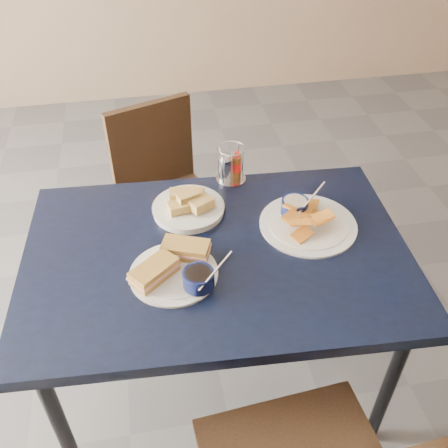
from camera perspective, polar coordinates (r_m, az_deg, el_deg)
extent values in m
plane|color=#505055|center=(2.22, -1.09, -14.25)|extent=(6.00, 6.00, 0.00)
cube|color=black|center=(1.55, -0.81, -3.60)|extent=(1.23, 0.86, 0.04)
cylinder|color=black|center=(1.69, -17.52, -22.55)|extent=(0.04, 0.04, 0.71)
cylinder|color=black|center=(1.80, 18.39, -16.94)|extent=(0.04, 0.04, 0.71)
cylinder|color=black|center=(2.06, -16.66, -6.80)|extent=(0.04, 0.04, 0.71)
cylinder|color=black|center=(2.15, 11.41, -3.21)|extent=(0.04, 0.04, 0.71)
cylinder|color=black|center=(1.79, 12.38, -23.58)|extent=(0.04, 0.04, 0.46)
cube|color=black|center=(2.29, -6.03, 2.21)|extent=(0.50, 0.49, 0.04)
cylinder|color=black|center=(2.31, -9.20, -4.62)|extent=(0.03, 0.03, 0.38)
cylinder|color=black|center=(2.33, -1.39, -3.66)|extent=(0.03, 0.03, 0.38)
cylinder|color=black|center=(2.54, -9.63, 0.09)|extent=(0.03, 0.03, 0.38)
cylinder|color=black|center=(2.55, -2.51, 0.95)|extent=(0.03, 0.03, 0.38)
cube|color=black|center=(2.30, -6.86, 9.16)|extent=(0.38, 0.17, 0.41)
cylinder|color=white|center=(1.47, -5.77, -5.63)|extent=(0.26, 0.26, 0.01)
cylinder|color=white|center=(1.47, -5.78, -5.48)|extent=(0.21, 0.21, 0.00)
cube|color=#BB8D43|center=(1.44, -7.97, -5.37)|extent=(0.15, 0.14, 0.04)
cube|color=#DD9887|center=(1.45, -7.96, -5.49)|extent=(0.16, 0.15, 0.01)
cube|color=#BB8D43|center=(1.50, -4.40, -2.88)|extent=(0.16, 0.12, 0.04)
cube|color=#DD9887|center=(1.50, -4.40, -3.00)|extent=(0.16, 0.12, 0.01)
cylinder|color=#0A1038|center=(1.41, -2.92, -6.27)|extent=(0.09, 0.09, 0.05)
cylinder|color=black|center=(1.40, -2.94, -5.82)|extent=(0.08, 0.08, 0.01)
cylinder|color=silver|center=(1.37, -0.99, -5.38)|extent=(0.11, 0.07, 0.08)
cylinder|color=white|center=(1.65, 9.57, -0.04)|extent=(0.32, 0.32, 0.01)
cylinder|color=white|center=(1.65, 9.59, 0.10)|extent=(0.26, 0.26, 0.00)
cube|color=orange|center=(1.59, 8.89, -1.37)|extent=(0.08, 0.07, 0.02)
cube|color=orange|center=(1.67, 8.25, 1.26)|extent=(0.07, 0.08, 0.01)
cube|color=orange|center=(1.70, 9.91, 2.03)|extent=(0.07, 0.08, 0.02)
cube|color=orange|center=(1.66, 10.03, 1.15)|extent=(0.05, 0.07, 0.02)
cube|color=orange|center=(1.64, 9.01, 0.92)|extent=(0.07, 0.08, 0.02)
cube|color=orange|center=(1.62, 8.71, 0.66)|extent=(0.08, 0.07, 0.01)
cube|color=orange|center=(1.61, 11.00, 0.37)|extent=(0.08, 0.06, 0.02)
cube|color=orange|center=(1.62, 11.21, 0.72)|extent=(0.07, 0.05, 0.02)
cube|color=orange|center=(1.64, 7.88, 2.01)|extent=(0.08, 0.08, 0.02)
cube|color=orange|center=(1.58, 7.73, 0.57)|extent=(0.08, 0.08, 0.02)
cube|color=orange|center=(1.56, 8.64, 0.03)|extent=(0.07, 0.06, 0.02)
cylinder|color=#0A1038|center=(1.67, 8.08, 1.99)|extent=(0.09, 0.09, 0.05)
cylinder|color=#C3B194|center=(1.66, 8.13, 2.42)|extent=(0.08, 0.08, 0.01)
cylinder|color=silver|center=(1.64, 9.92, 2.91)|extent=(0.11, 0.07, 0.08)
cylinder|color=white|center=(1.68, -4.08, 1.67)|extent=(0.24, 0.24, 0.02)
cylinder|color=white|center=(1.68, -4.09, 1.95)|extent=(0.20, 0.20, 0.00)
cube|color=tan|center=(1.65, -5.07, 1.92)|extent=(0.08, 0.06, 0.03)
cube|color=tan|center=(1.69, -3.59, 3.32)|extent=(0.09, 0.07, 0.03)
cube|color=tan|center=(1.64, -2.62, 2.32)|extent=(0.09, 0.08, 0.03)
cube|color=tan|center=(1.67, -4.92, 3.28)|extent=(0.08, 0.06, 0.03)
cube|color=tan|center=(1.65, -4.16, 3.12)|extent=(0.09, 0.07, 0.03)
cylinder|color=silver|center=(1.83, 0.80, 5.22)|extent=(0.11, 0.11, 0.01)
cylinder|color=silver|center=(1.83, 1.66, 7.67)|extent=(0.01, 0.01, 0.13)
cylinder|color=silver|center=(1.82, -0.45, 7.46)|extent=(0.01, 0.01, 0.13)
cylinder|color=silver|center=(1.76, -0.05, 6.28)|extent=(0.01, 0.01, 0.13)
cylinder|color=silver|center=(1.77, 2.12, 6.51)|extent=(0.01, 0.01, 0.13)
torus|color=silver|center=(1.76, 0.84, 8.62)|extent=(0.10, 0.10, 0.00)
cylinder|color=silver|center=(1.81, 0.13, 6.32)|extent=(0.05, 0.05, 0.08)
cone|color=silver|center=(1.78, 0.13, 7.75)|extent=(0.04, 0.04, 0.02)
cylinder|color=brown|center=(1.82, 1.47, 6.55)|extent=(0.03, 0.03, 0.08)
cylinder|color=red|center=(1.82, 1.47, 6.55)|extent=(0.03, 0.03, 0.03)
cylinder|color=red|center=(1.79, 1.50, 7.92)|extent=(0.02, 0.02, 0.02)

